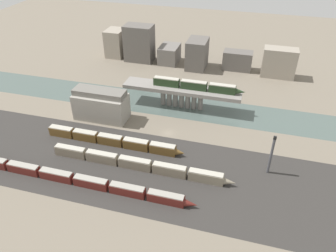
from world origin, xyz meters
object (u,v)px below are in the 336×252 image
at_px(train_on_bridge, 197,86).
at_px(warehouse_building, 101,105).
at_px(train_yard_far, 113,140).
at_px(train_yard_near, 77,180).
at_px(signal_tower, 271,155).
at_px(train_yard_mid, 138,164).

xyz_separation_m(train_on_bridge, warehouse_building, (-38.38, -18.93, -5.30)).
bearing_deg(train_on_bridge, warehouse_building, -153.74).
bearing_deg(train_yard_far, warehouse_building, 126.47).
relative_size(train_yard_near, train_yard_far, 1.44).
distance_m(train_yard_far, warehouse_building, 21.79).
bearing_deg(train_yard_near, signal_tower, 20.62).
distance_m(train_yard_near, train_yard_mid, 21.43).
relative_size(train_on_bridge, train_yard_near, 0.51).
distance_m(train_yard_mid, train_yard_far, 18.07).
xyz_separation_m(train_yard_far, signal_tower, (59.21, -0.34, 5.73)).
relative_size(train_yard_mid, train_yard_far, 1.19).
relative_size(train_yard_far, warehouse_building, 2.45).
xyz_separation_m(train_on_bridge, train_yard_far, (-25.72, -36.06, -9.90)).
bearing_deg(train_yard_far, train_on_bridge, 54.50).
height_order(train_yard_near, train_yard_mid, train_yard_mid).
xyz_separation_m(train_yard_mid, train_yard_far, (-14.46, 10.84, -0.03)).
bearing_deg(train_yard_near, warehouse_building, 103.70).
distance_m(train_yard_mid, signal_tower, 46.32).
xyz_separation_m(train_yard_near, signal_tower, (61.93, 23.31, 5.98)).
xyz_separation_m(train_yard_mid, warehouse_building, (-27.12, 27.97, 4.58)).
relative_size(train_yard_near, train_yard_mid, 1.20).
bearing_deg(signal_tower, train_yard_near, -159.38).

